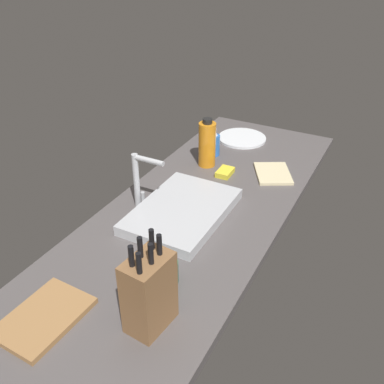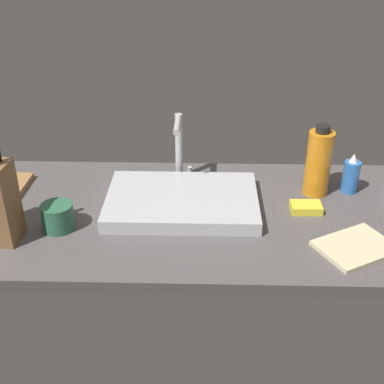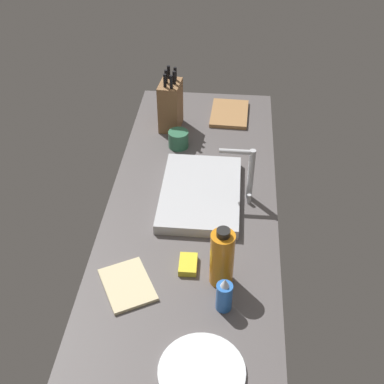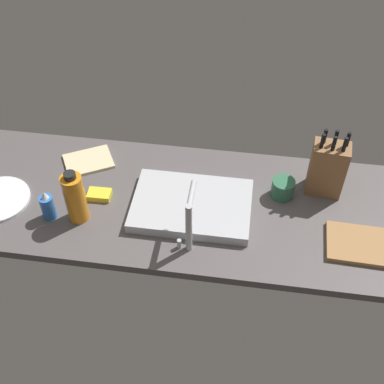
{
  "view_description": "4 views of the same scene",
  "coord_description": "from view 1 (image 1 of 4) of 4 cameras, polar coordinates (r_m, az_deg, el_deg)",
  "views": [
    {
      "loc": [
        -124.79,
        -63.2,
        96.57
      ],
      "look_at": [
        1.13,
        3.17,
        9.29
      ],
      "focal_mm": 40.21,
      "sensor_mm": 36.0,
      "label": 1
    },
    {
      "loc": [
        -0.87,
        -128.88,
        83.26
      ],
      "look_at": [
        -4.25,
        -1.3,
        11.1
      ],
      "focal_mm": 48.02,
      "sensor_mm": 36.0,
      "label": 2
    },
    {
      "loc": [
        143.49,
        13.19,
        132.16
      ],
      "look_at": [
        0.49,
        0.28,
        12.36
      ],
      "focal_mm": 47.23,
      "sensor_mm": 36.0,
      "label": 3
    },
    {
      "loc": [
        -25.64,
        129.72,
        144.75
      ],
      "look_at": [
        -7.43,
        2.74,
        12.72
      ],
      "focal_mm": 46.53,
      "sensor_mm": 36.0,
      "label": 4
    }
  ],
  "objects": [
    {
      "name": "dish_towel",
      "position": [
        1.94,
        10.68,
        2.45
      ],
      "size": [
        23.97,
        22.08,
        1.2
      ],
      "primitive_type": "cube",
      "rotation": [
        0.0,
        0.0,
        0.5
      ],
      "color": "beige",
      "rests_on": "countertop_slab"
    },
    {
      "name": "dinner_plate",
      "position": [
        2.26,
        6.65,
        7.11
      ],
      "size": [
        24.63,
        24.63,
        1.2
      ],
      "primitive_type": "cylinder",
      "color": "white",
      "rests_on": "countertop_slab"
    },
    {
      "name": "coffee_mug",
      "position": [
        1.33,
        -3.74,
        -10.55
      ],
      "size": [
        8.89,
        8.89,
        7.58
      ],
      "primitive_type": "cylinder",
      "color": "#2D6647",
      "rests_on": "countertop_slab"
    },
    {
      "name": "faucet",
      "position": [
        1.64,
        -6.93,
        2.08
      ],
      "size": [
        5.5,
        13.6,
        22.31
      ],
      "color": "#B7BABF",
      "rests_on": "countertop_slab"
    },
    {
      "name": "dish_sponge",
      "position": [
        1.91,
        4.4,
        2.63
      ],
      "size": [
        9.13,
        6.2,
        2.4
      ],
      "primitive_type": "cube",
      "rotation": [
        0.0,
        0.0,
        0.02
      ],
      "color": "yellow",
      "rests_on": "countertop_slab"
    },
    {
      "name": "water_bottle",
      "position": [
        1.94,
        2.02,
        6.4
      ],
      "size": [
        7.78,
        7.78,
        22.67
      ],
      "color": "orange",
      "rests_on": "countertop_slab"
    },
    {
      "name": "countertop_slab",
      "position": [
        1.69,
        0.77,
        -2.62
      ],
      "size": [
        181.6,
        65.43,
        3.5
      ],
      "primitive_type": "cube",
      "color": "#514C4C",
      "rests_on": "ground"
    },
    {
      "name": "cutting_board",
      "position": [
        1.31,
        -19.02,
        -15.44
      ],
      "size": [
        25.46,
        18.4,
        1.8
      ],
      "primitive_type": "cube",
      "rotation": [
        0.0,
        0.0,
        -0.03
      ],
      "color": "#9E7042",
      "rests_on": "countertop_slab"
    },
    {
      "name": "knife_block",
      "position": [
        1.16,
        -5.71,
        -13.07
      ],
      "size": [
        14.32,
        10.33,
        28.64
      ],
      "rotation": [
        0.0,
        0.0,
        -0.1
      ],
      "color": "brown",
      "rests_on": "countertop_slab"
    },
    {
      "name": "sink_basin",
      "position": [
        1.63,
        -1.31,
        -2.53
      ],
      "size": [
        44.85,
        30.6,
        4.05
      ],
      "primitive_type": "cube",
      "color": "#B7BABF",
      "rests_on": "countertop_slab"
    },
    {
      "name": "soap_bottle",
      "position": [
        2.06,
        3.0,
        6.35
      ],
      "size": [
        5.12,
        5.12,
        12.98
      ],
      "color": "blue",
      "rests_on": "countertop_slab"
    }
  ]
}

